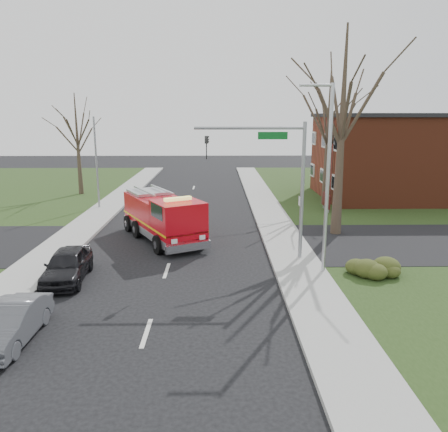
{
  "coord_description": "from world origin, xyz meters",
  "views": [
    {
      "loc": [
        2.39,
        -19.3,
        7.08
      ],
      "look_at": [
        2.72,
        2.68,
        2.0
      ],
      "focal_mm": 35.0,
      "sensor_mm": 36.0,
      "label": 1
    }
  ],
  "objects_px": {
    "fire_engine": "(163,218)",
    "parked_car_maroon": "(67,265)",
    "traffic_signal_mast": "(276,166)",
    "parked_car_gray": "(11,323)"
  },
  "relations": [
    {
      "from": "traffic_signal_mast",
      "to": "parked_car_maroon",
      "type": "distance_m",
      "value": 10.56
    },
    {
      "from": "traffic_signal_mast",
      "to": "parked_car_gray",
      "type": "height_order",
      "value": "traffic_signal_mast"
    },
    {
      "from": "parked_car_maroon",
      "to": "parked_car_gray",
      "type": "relative_size",
      "value": 1.08
    },
    {
      "from": "parked_car_maroon",
      "to": "parked_car_gray",
      "type": "xyz_separation_m",
      "value": [
        0.0,
        -5.35,
        -0.08
      ]
    },
    {
      "from": "parked_car_maroon",
      "to": "parked_car_gray",
      "type": "bearing_deg",
      "value": -94.4
    },
    {
      "from": "fire_engine",
      "to": "parked_car_maroon",
      "type": "distance_m",
      "value": 7.22
    },
    {
      "from": "fire_engine",
      "to": "parked_car_maroon",
      "type": "relative_size",
      "value": 1.82
    },
    {
      "from": "fire_engine",
      "to": "parked_car_gray",
      "type": "xyz_separation_m",
      "value": [
        -3.45,
        -11.66,
        -0.68
      ]
    },
    {
      "from": "traffic_signal_mast",
      "to": "parked_car_gray",
      "type": "xyz_separation_m",
      "value": [
        -9.41,
        -7.96,
        -4.08
      ]
    },
    {
      "from": "traffic_signal_mast",
      "to": "parked_car_gray",
      "type": "bearing_deg",
      "value": -139.76
    }
  ]
}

